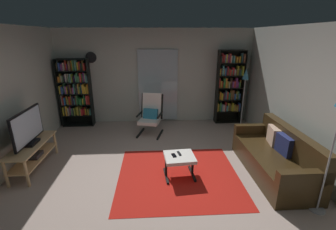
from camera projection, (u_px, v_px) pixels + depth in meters
ground_plane at (158, 175)px, 4.24m from camera, size 7.02×7.02×0.00m
wall_back at (155, 77)px, 6.56m from camera, size 5.60×0.06×2.60m
wall_right at (315, 104)px, 3.97m from camera, size 0.06×6.00×2.60m
glass_door_panel at (158, 86)px, 6.59m from camera, size 1.10×0.01×2.00m
area_rug at (178, 176)px, 4.22m from camera, size 2.14×1.99×0.01m
tv_stand at (33, 152)px, 4.36m from camera, size 0.43×1.28×0.51m
television at (28, 128)px, 4.21m from camera, size 0.20×0.99×0.65m
bookshelf_near_tv at (75, 91)px, 6.32m from camera, size 0.83×0.30×1.84m
bookshelf_near_sofa at (229, 85)px, 6.53m from camera, size 0.72×0.30×2.04m
leather_sofa at (275, 158)px, 4.23m from camera, size 0.80×1.95×0.84m
lounge_armchair at (151, 113)px, 5.91m from camera, size 0.70×0.77×1.02m
ottoman at (179, 159)px, 4.11m from camera, size 0.56×0.52×0.41m
tv_remote at (179, 153)px, 4.15m from camera, size 0.07×0.15×0.02m
cell_phone at (174, 155)px, 4.09m from camera, size 0.09×0.15×0.01m
floor_lamp_by_shelf at (245, 83)px, 5.92m from camera, size 0.22×0.22×1.62m
wall_clock at (91, 57)px, 6.22m from camera, size 0.29×0.03×0.29m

